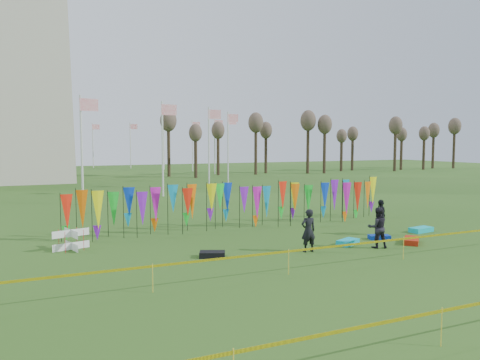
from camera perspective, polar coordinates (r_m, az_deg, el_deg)
name	(u,v)px	position (r m, az deg, el deg)	size (l,w,h in m)	color
ground	(322,261)	(18.59, 9.95, -9.71)	(160.00, 160.00, 0.00)	#244914
banner_row	(246,201)	(25.02, 0.70, -2.60)	(18.64, 0.64, 2.31)	black
caution_tape_near	(334,248)	(17.42, 11.39, -8.07)	(26.00, 0.02, 0.90)	#FFF005
tree_line	(335,132)	(72.43, 11.55, 5.80)	(53.92, 1.92, 7.84)	#3C2F1E
box_kite	(71,240)	(21.28, -19.89, -6.86)	(0.80, 0.80, 0.89)	red
person_left	(308,231)	(19.81, 8.33, -6.12)	(0.66, 0.48, 1.81)	black
person_mid	(378,228)	(21.23, 16.42, -5.59)	(0.86, 0.53, 1.77)	black
person_right	(381,217)	(24.19, 16.80, -4.37)	(1.03, 0.59, 1.76)	black
kite_bag_turquoise	(348,242)	(21.66, 13.01, -7.39)	(1.14, 0.57, 0.23)	#0DB1CB
kite_bag_blue	(379,237)	(23.19, 16.62, -6.70)	(0.97, 0.51, 0.20)	#092FA1
kite_bag_red	(411,241)	(22.78, 20.17, -6.95)	(1.32, 0.60, 0.24)	#AF210B
kite_bag_black	(212,254)	(18.91, -3.40, -9.03)	(1.01, 0.58, 0.23)	black
kite_bag_teal	(421,230)	(25.75, 21.20, -5.66)	(1.26, 0.60, 0.24)	#0EBBC4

